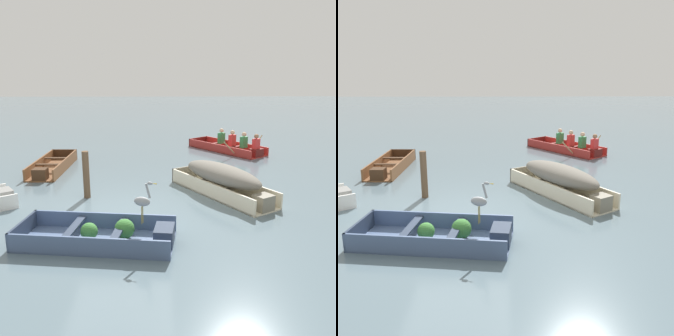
# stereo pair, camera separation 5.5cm
# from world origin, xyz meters

# --- Properties ---
(ground_plane) EXTENTS (80.00, 80.00, 0.00)m
(ground_plane) POSITION_xyz_m (0.00, 0.00, 0.00)
(ground_plane) COLOR slate
(dinghy_slate_blue_foreground) EXTENTS (3.14, 1.58, 0.44)m
(dinghy_slate_blue_foreground) POSITION_xyz_m (-0.10, -1.27, 0.15)
(dinghy_slate_blue_foreground) COLOR #475B7F
(dinghy_slate_blue_foreground) RESTS_ON ground
(skiff_cream_near_moored) EXTENTS (2.57, 3.35, 0.83)m
(skiff_cream_near_moored) POSITION_xyz_m (2.62, 1.54, 0.48)
(skiff_cream_near_moored) COLOR beige
(skiff_cream_near_moored) RESTS_ON ground
(skiff_wooden_brown_mid_moored) EXTENTS (0.96, 3.02, 0.38)m
(skiff_wooden_brown_mid_moored) POSITION_xyz_m (-2.65, 4.14, 0.14)
(skiff_wooden_brown_mid_moored) COLOR brown
(skiff_wooden_brown_mid_moored) RESTS_ON ground
(rowboat_red_with_crew) EXTENTS (2.97, 3.35, 0.90)m
(rowboat_red_with_crew) POSITION_xyz_m (3.86, 6.97, 0.22)
(rowboat_red_with_crew) COLOR #AD2D28
(rowboat_red_with_crew) RESTS_ON ground
(heron_on_dinghy) EXTENTS (0.45, 0.23, 0.84)m
(heron_on_dinghy) POSITION_xyz_m (0.64, -1.39, 0.90)
(heron_on_dinghy) COLOR olive
(heron_on_dinghy) RESTS_ON dinghy_slate_blue_foreground
(mooring_post) EXTENTS (0.17, 0.17, 1.24)m
(mooring_post) POSITION_xyz_m (-0.96, 1.38, 0.62)
(mooring_post) COLOR brown
(mooring_post) RESTS_ON ground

